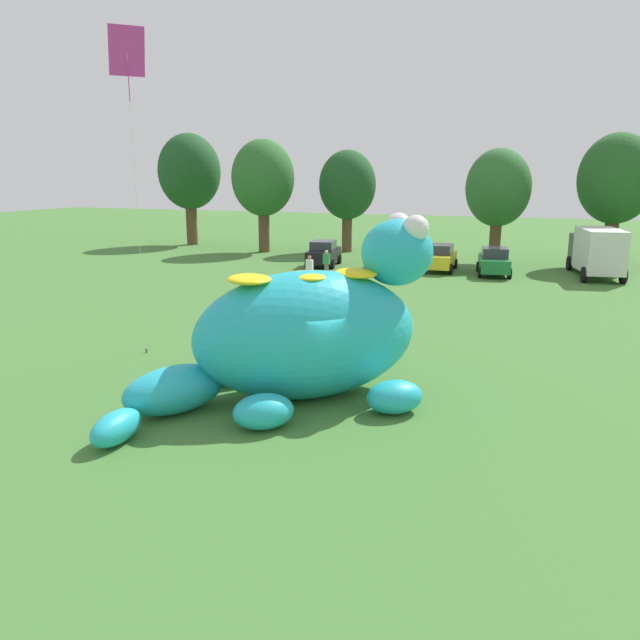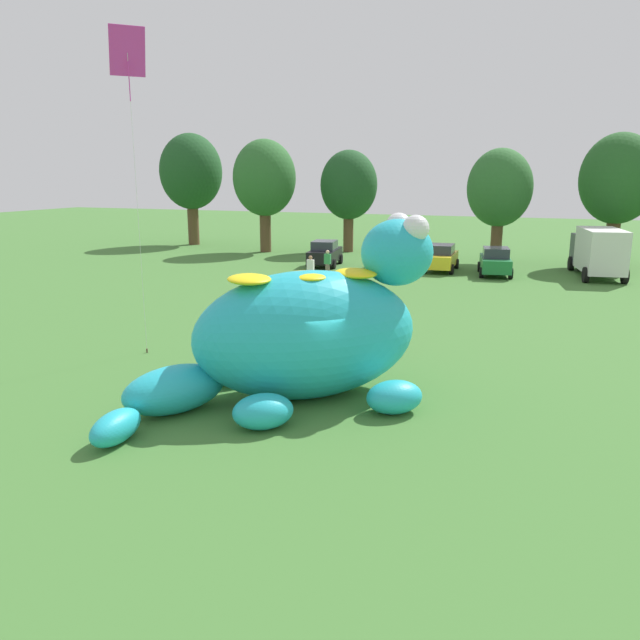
% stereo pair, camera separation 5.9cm
% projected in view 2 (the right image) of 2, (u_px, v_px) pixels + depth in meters
% --- Properties ---
extents(ground_plane, '(160.00, 160.00, 0.00)m').
position_uv_depth(ground_plane, '(309.00, 398.00, 17.37)').
color(ground_plane, '#427533').
extents(giant_inflatable_creature, '(7.62, 8.88, 5.02)m').
position_uv_depth(giant_inflatable_creature, '(307.00, 333.00, 17.13)').
color(giant_inflatable_creature, '#23B2C6').
rests_on(giant_inflatable_creature, ground).
extents(car_black, '(2.41, 4.31, 1.72)m').
position_uv_depth(car_black, '(325.00, 253.00, 42.29)').
color(car_black, black).
rests_on(car_black, ground).
extents(car_white, '(2.22, 4.23, 1.72)m').
position_uv_depth(car_white, '(385.00, 255.00, 41.39)').
color(car_white, white).
rests_on(car_white, ground).
extents(car_yellow, '(2.07, 4.17, 1.72)m').
position_uv_depth(car_yellow, '(441.00, 258.00, 40.09)').
color(car_yellow, yellow).
rests_on(car_yellow, ground).
extents(car_green, '(2.44, 4.32, 1.72)m').
position_uv_depth(car_green, '(495.00, 261.00, 38.37)').
color(car_green, '#1E7238').
rests_on(car_green, ground).
extents(box_truck, '(3.27, 6.66, 2.95)m').
position_uv_depth(box_truck, '(598.00, 251.00, 37.61)').
color(box_truck, '#333842').
rests_on(box_truck, ground).
extents(tree_far_left, '(5.38, 5.38, 9.55)m').
position_uv_depth(tree_far_left, '(191.00, 172.00, 54.01)').
color(tree_far_left, brown).
rests_on(tree_far_left, ground).
extents(tree_left, '(4.95, 4.95, 8.79)m').
position_uv_depth(tree_left, '(264.00, 179.00, 48.91)').
color(tree_left, brown).
rests_on(tree_left, ground).
extents(tree_mid_left, '(4.49, 4.49, 7.97)m').
position_uv_depth(tree_mid_left, '(349.00, 186.00, 49.08)').
color(tree_mid_left, brown).
rests_on(tree_mid_left, ground).
extents(tree_centre_left, '(4.42, 4.42, 7.85)m').
position_uv_depth(tree_centre_left, '(500.00, 189.00, 42.75)').
color(tree_centre_left, brown).
rests_on(tree_centre_left, ground).
extents(tree_centre, '(4.95, 4.95, 8.78)m').
position_uv_depth(tree_centre, '(618.00, 180.00, 41.02)').
color(tree_centre, brown).
rests_on(tree_centre, ground).
extents(spectator_near_inflatable, '(0.38, 0.26, 1.71)m').
position_uv_depth(spectator_near_inflatable, '(311.00, 271.00, 34.61)').
color(spectator_near_inflatable, '#2D334C').
rests_on(spectator_near_inflatable, ground).
extents(spectator_mid_field, '(0.38, 0.26, 1.71)m').
position_uv_depth(spectator_mid_field, '(328.00, 264.00, 37.11)').
color(spectator_mid_field, '#726656').
rests_on(spectator_mid_field, ground).
extents(spectator_by_cars, '(0.38, 0.26, 1.71)m').
position_uv_depth(spectator_by_cars, '(384.00, 332.00, 21.25)').
color(spectator_by_cars, '#2D334C').
rests_on(spectator_by_cars, ground).
extents(tethered_flying_kite, '(1.13, 1.13, 10.58)m').
position_uv_depth(tethered_flying_kite, '(128.00, 57.00, 19.60)').
color(tethered_flying_kite, brown).
rests_on(tethered_flying_kite, ground).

